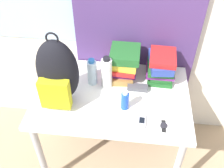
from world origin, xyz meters
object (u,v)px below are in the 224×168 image
(book_stack_center, at_px, (161,66))
(sunscreen_bottle, at_px, (125,100))
(sports_bottle, at_px, (107,73))
(sunglasses_case, at_px, (138,88))
(book_stack_left, at_px, (124,63))
(wristwatch, at_px, (164,126))
(cell_phone, at_px, (142,121))
(backpack, at_px, (58,73))
(water_bottle, at_px, (92,72))

(book_stack_center, height_order, sunscreen_bottle, book_stack_center)
(sports_bottle, bearing_deg, sunglasses_case, -3.44)
(book_stack_left, distance_m, sunscreen_bottle, 0.35)
(book_stack_left, height_order, wristwatch, book_stack_left)
(book_stack_left, height_order, cell_phone, book_stack_left)
(sports_bottle, relative_size, sunscreen_bottle, 1.70)
(backpack, bearing_deg, water_bottle, 45.07)
(book_stack_center, bearing_deg, backpack, -156.41)
(sports_bottle, distance_m, sunscreen_bottle, 0.26)
(book_stack_left, relative_size, cell_phone, 2.48)
(sunscreen_bottle, relative_size, wristwatch, 1.56)
(backpack, distance_m, water_bottle, 0.30)
(book_stack_left, xyz_separation_m, sunglasses_case, (0.11, -0.15, -0.10))
(sunglasses_case, xyz_separation_m, wristwatch, (0.18, -0.32, -0.01))
(book_stack_center, relative_size, wristwatch, 2.99)
(backpack, height_order, book_stack_center, backpack)
(book_stack_left, distance_m, wristwatch, 0.57)
(cell_phone, height_order, wristwatch, cell_phone)
(book_stack_center, bearing_deg, sunglasses_case, -137.10)
(book_stack_left, xyz_separation_m, cell_phone, (0.15, -0.45, -0.11))
(backpack, height_order, wristwatch, backpack)
(book_stack_center, xyz_separation_m, sunscreen_bottle, (-0.24, -0.34, -0.04))
(sunglasses_case, bearing_deg, sunscreen_bottle, -112.60)
(sports_bottle, relative_size, cell_phone, 2.33)
(book_stack_center, relative_size, water_bottle, 1.35)
(backpack, xyz_separation_m, cell_phone, (0.57, -0.15, -0.22))
(backpack, xyz_separation_m, water_bottle, (0.19, 0.19, -0.13))
(water_bottle, relative_size, wristwatch, 2.21)
(water_bottle, bearing_deg, sports_bottle, -11.99)
(backpack, bearing_deg, sports_bottle, 28.96)
(sunscreen_bottle, bearing_deg, sports_bottle, 125.88)
(sunscreen_bottle, xyz_separation_m, cell_phone, (0.12, -0.11, -0.06))
(wristwatch, bearing_deg, sports_bottle, 140.34)
(water_bottle, distance_m, sports_bottle, 0.12)
(backpack, relative_size, wristwatch, 5.43)
(book_stack_left, distance_m, water_bottle, 0.25)
(book_stack_left, relative_size, water_bottle, 1.28)
(sports_bottle, bearing_deg, book_stack_left, 50.16)
(backpack, bearing_deg, sunscreen_bottle, -5.06)
(sunglasses_case, distance_m, wristwatch, 0.37)
(cell_phone, bearing_deg, sunglasses_case, 97.59)
(backpack, relative_size, cell_phone, 4.74)
(water_bottle, bearing_deg, backpack, -134.93)
(water_bottle, bearing_deg, sunscreen_bottle, -41.44)
(sunscreen_bottle, distance_m, cell_phone, 0.18)
(cell_phone, bearing_deg, water_bottle, 138.05)
(sports_bottle, height_order, wristwatch, sports_bottle)
(sports_bottle, bearing_deg, sunscreen_bottle, -54.12)
(sports_bottle, bearing_deg, book_stack_center, 19.12)
(sunscreen_bottle, bearing_deg, water_bottle, 138.56)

